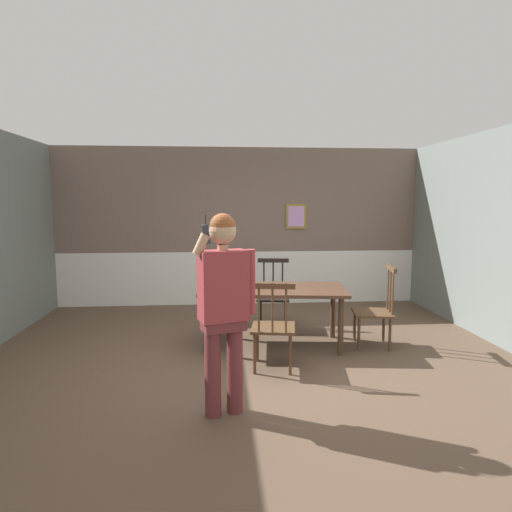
{
  "coord_description": "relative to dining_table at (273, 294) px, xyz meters",
  "views": [
    {
      "loc": [
        -0.35,
        -4.99,
        1.85
      ],
      "look_at": [
        0.0,
        -0.73,
        1.32
      ],
      "focal_mm": 31.25,
      "sensor_mm": 36.0,
      "label": 1
    }
  ],
  "objects": [
    {
      "name": "ground_plane",
      "position": [
        -0.32,
        -0.55,
        -0.67
      ],
      "size": [
        7.15,
        7.15,
        0.0
      ],
      "primitive_type": "plane",
      "color": "brown"
    },
    {
      "name": "room_back_partition",
      "position": [
        -0.32,
        2.41,
        0.67
      ],
      "size": [
        6.5,
        0.17,
        2.78
      ],
      "color": "#756056",
      "rests_on": "ground_plane"
    },
    {
      "name": "dining_table",
      "position": [
        0.0,
        0.0,
        0.0
      ],
      "size": [
        1.92,
        1.11,
        0.75
      ],
      "rotation": [
        0.0,
        0.0,
        -0.12
      ],
      "color": "#4C3323",
      "rests_on": "ground_plane"
    },
    {
      "name": "chair_near_window",
      "position": [
        1.3,
        -0.15,
        -0.19
      ],
      "size": [
        0.54,
        0.54,
        1.04
      ],
      "rotation": [
        0.0,
        0.0,
        1.41
      ],
      "color": "#513823",
      "rests_on": "ground_plane"
    },
    {
      "name": "chair_by_doorway",
      "position": [
        0.1,
        0.84,
        -0.19
      ],
      "size": [
        0.52,
        0.52,
        1.0
      ],
      "rotation": [
        0.0,
        0.0,
        3.01
      ],
      "color": "black",
      "rests_on": "ground_plane"
    },
    {
      "name": "chair_at_table_head",
      "position": [
        -0.1,
        -0.84,
        -0.18
      ],
      "size": [
        0.55,
        0.55,
        1.0
      ],
      "rotation": [
        0.0,
        0.0,
        -0.16
      ],
      "color": "#513823",
      "rests_on": "ground_plane"
    },
    {
      "name": "person_figure",
      "position": [
        -0.64,
        -1.83,
        0.35
      ],
      "size": [
        0.53,
        0.33,
        1.75
      ],
      "rotation": [
        0.0,
        0.0,
        3.46
      ],
      "color": "brown",
      "rests_on": "ground_plane"
    }
  ]
}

